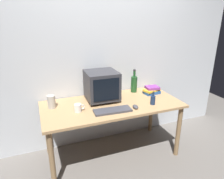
# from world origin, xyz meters

# --- Properties ---
(ground_plane) EXTENTS (6.00, 6.00, 0.00)m
(ground_plane) POSITION_xyz_m (0.00, 0.00, 0.00)
(ground_plane) COLOR slate
(back_wall) EXTENTS (4.00, 0.08, 2.50)m
(back_wall) POSITION_xyz_m (0.00, 0.45, 1.25)
(back_wall) COLOR silver
(back_wall) RESTS_ON ground
(desk) EXTENTS (1.67, 0.77, 0.72)m
(desk) POSITION_xyz_m (0.00, 0.00, 0.64)
(desk) COLOR tan
(desk) RESTS_ON ground
(crt_monitor) EXTENTS (0.39, 0.40, 0.37)m
(crt_monitor) POSITION_xyz_m (-0.08, 0.15, 0.92)
(crt_monitor) COLOR #333338
(crt_monitor) RESTS_ON desk
(keyboard) EXTENTS (0.43, 0.18, 0.02)m
(keyboard) POSITION_xyz_m (-0.07, -0.21, 0.74)
(keyboard) COLOR #3F3F47
(keyboard) RESTS_ON desk
(computer_mouse) EXTENTS (0.07, 0.11, 0.04)m
(computer_mouse) POSITION_xyz_m (0.20, -0.22, 0.74)
(computer_mouse) COLOR #3F3F47
(computer_mouse) RESTS_ON desk
(bottle_tall) EXTENTS (0.09, 0.09, 0.33)m
(bottle_tall) POSITION_xyz_m (0.43, 0.27, 0.85)
(bottle_tall) COLOR #1E4C23
(bottle_tall) RESTS_ON desk
(bottle_short) EXTENTS (0.06, 0.06, 0.16)m
(bottle_short) POSITION_xyz_m (0.45, -0.20, 0.78)
(bottle_short) COLOR navy
(bottle_short) RESTS_ON desk
(book_stack) EXTENTS (0.25, 0.18, 0.10)m
(book_stack) POSITION_xyz_m (0.63, 0.12, 0.77)
(book_stack) COLOR #28569E
(book_stack) RESTS_ON desk
(mug) EXTENTS (0.12, 0.08, 0.09)m
(mug) POSITION_xyz_m (-0.43, -0.07, 0.77)
(mug) COLOR white
(mug) RESTS_ON desk
(metal_canister) EXTENTS (0.09, 0.09, 0.15)m
(metal_canister) POSITION_xyz_m (-0.69, 0.14, 0.80)
(metal_canister) COLOR #B7B2A8
(metal_canister) RESTS_ON desk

